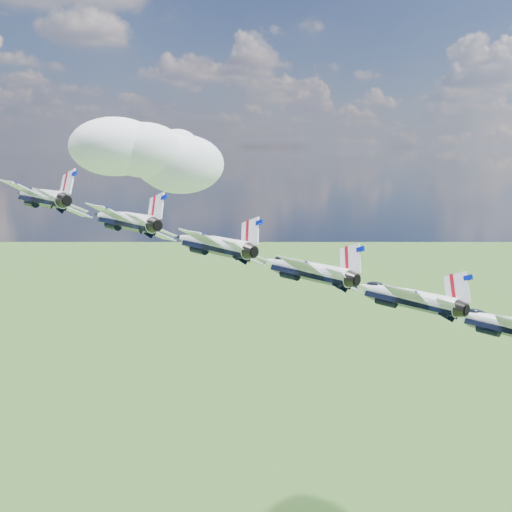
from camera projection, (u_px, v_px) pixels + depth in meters
name	position (u px, v px, depth m)	size (l,w,h in m)	color
cloud_far	(145.00, 157.00, 255.05)	(58.87, 46.26, 23.13)	white
jet_0	(40.00, 197.00, 76.42)	(11.44, 16.94, 5.06)	white
jet_1	(123.00, 219.00, 74.36)	(11.44, 16.94, 5.06)	white
jet_2	(210.00, 243.00, 72.31)	(11.44, 16.94, 5.06)	white
jet_3	(303.00, 269.00, 70.25)	(11.44, 16.94, 5.06)	white
jet_4	(401.00, 296.00, 68.19)	(11.44, 16.94, 5.06)	white
jet_5	(506.00, 325.00, 66.14)	(11.44, 16.94, 5.06)	white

